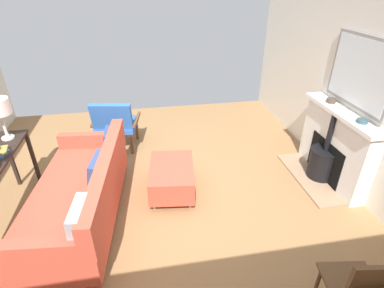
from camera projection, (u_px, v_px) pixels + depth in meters
The scene contains 9 objects.
ground_plane at pixel (154, 206), 3.67m from camera, with size 5.19×6.20×0.01m, color olive.
wall_left at pixel (375, 89), 3.40m from camera, with size 0.12×6.20×2.68m, color silver.
fireplace at pixel (332, 150), 3.98m from camera, with size 0.58×1.37×1.00m.
mirror_over_mantel at pixel (361, 73), 3.48m from camera, with size 0.04×1.06×0.83m.
mantel_bowl_near at pixel (331, 100), 3.92m from camera, with size 0.12×0.12×0.06m.
mantel_bowl_far at pixel (362, 121), 3.40m from camera, with size 0.13×0.13×0.04m.
sofa at pixel (82, 194), 3.33m from camera, with size 1.09×2.07×0.80m.
ottoman at pixel (172, 177), 3.79m from camera, with size 0.64×0.85×0.39m.
armchair_accent at pixel (115, 122), 4.63m from camera, with size 0.76×0.70×0.85m.
Camera 1 is at (0.04, 2.85, 2.48)m, focal length 27.94 mm.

